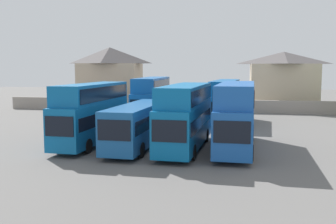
{
  "coord_description": "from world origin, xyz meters",
  "views": [
    {
      "loc": [
        5.65,
        -29.27,
        6.21
      ],
      "look_at": [
        0.0,
        3.0,
        2.47
      ],
      "focal_mm": 41.33,
      "sensor_mm": 36.0,
      "label": 1
    }
  ],
  "objects": [
    {
      "name": "bus_6",
      "position": [
        -0.33,
        15.23,
        1.91
      ],
      "size": [
        3.27,
        10.71,
        3.33
      ],
      "rotation": [
        0.0,
        0.0,
        -1.5
      ],
      "color": "#125497",
      "rests_on": "ground"
    },
    {
      "name": "depot_boundary_wall",
      "position": [
        0.0,
        24.96,
        0.9
      ],
      "size": [
        56.0,
        0.5,
        1.8
      ],
      "primitive_type": "cube",
      "color": "gray",
      "rests_on": "ground"
    },
    {
      "name": "ground",
      "position": [
        0.0,
        18.0,
        0.0
      ],
      "size": [
        140.0,
        140.0,
        0.0
      ],
      "primitive_type": "plane",
      "color": "#605E5B"
    },
    {
      "name": "bus_1",
      "position": [
        -5.82,
        0.43,
        2.79
      ],
      "size": [
        2.96,
        10.8,
        4.95
      ],
      "rotation": [
        0.0,
        0.0,
        -1.62
      ],
      "color": "#0D5B98",
      "rests_on": "ground"
    },
    {
      "name": "bus_7",
      "position": [
        4.48,
        15.1,
        2.71
      ],
      "size": [
        3.36,
        11.28,
        4.81
      ],
      "rotation": [
        0.0,
        0.0,
        -1.66
      ],
      "color": "#0D5297",
      "rests_on": "ground"
    },
    {
      "name": "bus_2",
      "position": [
        -1.77,
        -0.22,
        1.93
      ],
      "size": [
        3.02,
        11.13,
        3.37
      ],
      "rotation": [
        0.0,
        0.0,
        -1.61
      ],
      "color": "#185494",
      "rests_on": "ground"
    },
    {
      "name": "bus_5",
      "position": [
        -3.98,
        14.79,
        2.87
      ],
      "size": [
        2.8,
        12.02,
        5.09
      ],
      "rotation": [
        0.0,
        0.0,
        -1.55
      ],
      "color": "#14539C",
      "rests_on": "ground"
    },
    {
      "name": "house_terrace_centre",
      "position": [
        12.77,
        31.97,
        4.4
      ],
      "size": [
        10.23,
        7.3,
        8.65
      ],
      "color": "#C6B293",
      "rests_on": "ground"
    },
    {
      "name": "bus_3",
      "position": [
        1.93,
        -0.24,
        2.78
      ],
      "size": [
        3.18,
        11.09,
        4.93
      ],
      "rotation": [
        0.0,
        0.0,
        -1.63
      ],
      "color": "#0A5E9D",
      "rests_on": "ground"
    },
    {
      "name": "house_terrace_left",
      "position": [
        -14.6,
        31.48,
        4.87
      ],
      "size": [
        9.99,
        6.38,
        9.55
      ],
      "color": "tan",
      "rests_on": "ground"
    },
    {
      "name": "bus_4",
      "position": [
        5.73,
        0.33,
        2.85
      ],
      "size": [
        3.09,
        11.49,
        5.06
      ],
      "rotation": [
        0.0,
        0.0,
        -1.61
      ],
      "color": "#1A53A7",
      "rests_on": "ground"
    }
  ]
}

